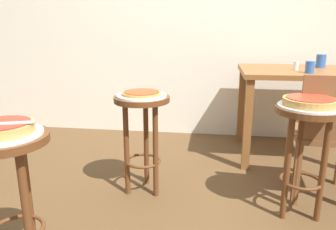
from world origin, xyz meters
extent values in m
plane|color=brown|center=(0.00, 0.00, 0.00)|extent=(6.00, 6.00, 0.00)
cylinder|color=#5B3319|center=(-0.81, -0.57, 0.66)|extent=(0.37, 0.37, 0.03)
cylinder|color=#5B3319|center=(-0.81, -0.46, 0.32)|extent=(0.04, 0.04, 0.65)
cylinder|color=#5B3319|center=(-0.71, -0.63, 0.32)|extent=(0.04, 0.04, 0.65)
torus|color=#5B3319|center=(-0.81, -0.57, 0.23)|extent=(0.25, 0.25, 0.02)
cylinder|color=silver|center=(-0.81, -0.57, 0.69)|extent=(0.32, 0.32, 0.01)
cylinder|color=tan|center=(-0.81, -0.57, 0.71)|extent=(0.26, 0.26, 0.04)
cylinder|color=red|center=(-0.81, -0.57, 0.74)|extent=(0.23, 0.23, 0.01)
cylinder|color=#5B3319|center=(0.60, 0.12, 0.66)|extent=(0.37, 0.37, 0.03)
cylinder|color=#5B3319|center=(0.60, 0.24, 0.32)|extent=(0.04, 0.04, 0.65)
cylinder|color=#5B3319|center=(0.50, 0.07, 0.32)|extent=(0.04, 0.04, 0.65)
cylinder|color=#5B3319|center=(0.70, 0.07, 0.32)|extent=(0.04, 0.04, 0.65)
torus|color=#5B3319|center=(0.60, 0.12, 0.23)|extent=(0.25, 0.25, 0.02)
cylinder|color=silver|center=(0.60, 0.12, 0.69)|extent=(0.35, 0.35, 0.01)
cylinder|color=tan|center=(0.60, 0.12, 0.71)|extent=(0.30, 0.30, 0.04)
cylinder|color=#B23823|center=(0.60, 0.12, 0.74)|extent=(0.26, 0.26, 0.01)
cylinder|color=#5B3319|center=(-0.41, 0.28, 0.66)|extent=(0.37, 0.37, 0.03)
cylinder|color=#5B3319|center=(-0.41, 0.40, 0.32)|extent=(0.04, 0.04, 0.65)
cylinder|color=#5B3319|center=(-0.51, 0.23, 0.32)|extent=(0.04, 0.04, 0.65)
cylinder|color=#5B3319|center=(-0.31, 0.23, 0.32)|extent=(0.04, 0.04, 0.65)
torus|color=#5B3319|center=(-0.41, 0.28, 0.23)|extent=(0.25, 0.25, 0.02)
cylinder|color=white|center=(-0.41, 0.28, 0.69)|extent=(0.33, 0.33, 0.01)
cylinder|color=#B78442|center=(-0.41, 0.28, 0.70)|extent=(0.26, 0.26, 0.01)
cylinder|color=red|center=(-0.41, 0.28, 0.71)|extent=(0.23, 0.23, 0.01)
cube|color=brown|center=(0.78, 1.09, 0.76)|extent=(1.00, 0.76, 0.04)
cube|color=brown|center=(0.33, 0.76, 0.37)|extent=(0.06, 0.06, 0.74)
cube|color=brown|center=(0.33, 1.42, 0.37)|extent=(0.06, 0.06, 0.74)
cylinder|color=#3360B2|center=(0.78, 0.86, 0.82)|extent=(0.07, 0.07, 0.09)
cylinder|color=#3360B2|center=(0.97, 1.24, 0.83)|extent=(0.08, 0.08, 0.11)
cylinder|color=white|center=(0.73, 1.05, 0.81)|extent=(0.04, 0.04, 0.07)
cube|color=brown|center=(0.79, 0.41, 0.43)|extent=(0.43, 0.43, 0.04)
cube|color=brown|center=(0.78, 0.23, 0.65)|extent=(0.40, 0.06, 0.40)
cube|color=brown|center=(0.63, 0.60, 0.21)|extent=(0.04, 0.04, 0.42)
cube|color=brown|center=(0.60, 0.24, 0.21)|extent=(0.04, 0.04, 0.42)
cube|color=silver|center=(-0.78, -0.59, 0.74)|extent=(0.22, 0.09, 0.01)
camera|label=1|loc=(0.05, -1.75, 1.12)|focal=34.62mm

